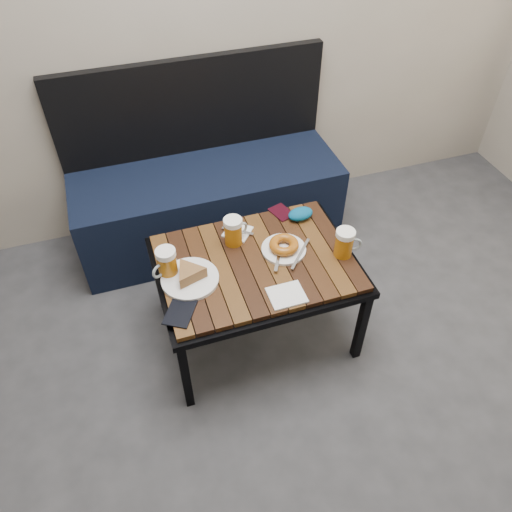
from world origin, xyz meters
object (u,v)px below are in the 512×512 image
object	(u,v)px
passport_burgundy	(282,212)
beer_mug_left	(167,263)
cafe_table	(256,268)
beer_mug_right	(345,243)
knit_pouch	(300,214)
bench	(207,196)
beer_mug_centre	(234,231)
plate_bagel	(284,247)
plate_pie	(190,276)
passport_navy	(180,312)

from	to	relation	value
passport_burgundy	beer_mug_left	bearing A→B (deg)	-176.92
cafe_table	beer_mug_left	distance (m)	0.38
beer_mug_right	knit_pouch	bearing A→B (deg)	120.29
bench	beer_mug_centre	xyz separation A→B (m)	(-0.02, -0.61, 0.26)
beer_mug_left	plate_bagel	xyz separation A→B (m)	(0.49, -0.02, -0.04)
bench	plate_pie	world-z (taller)	bench
beer_mug_right	plate_bagel	size ratio (longest dim) A/B	0.57
bench	plate_pie	distance (m)	0.84
cafe_table	beer_mug_left	world-z (taller)	beer_mug_left
cafe_table	plate_pie	size ratio (longest dim) A/B	3.61
cafe_table	beer_mug_left	bearing A→B (deg)	174.02
cafe_table	passport_burgundy	world-z (taller)	passport_burgundy
bench	plate_pie	xyz separation A→B (m)	(-0.25, -0.76, 0.23)
beer_mug_left	beer_mug_centre	world-z (taller)	beer_mug_left
bench	beer_mug_left	distance (m)	0.82
cafe_table	beer_mug_right	size ratio (longest dim) A/B	6.51
beer_mug_left	passport_navy	world-z (taller)	beer_mug_left
passport_navy	knit_pouch	world-z (taller)	knit_pouch
beer_mug_centre	plate_pie	distance (m)	0.28
passport_burgundy	knit_pouch	xyz separation A→B (m)	(0.07, -0.06, 0.02)
cafe_table	beer_mug_right	bearing A→B (deg)	-12.00
bench	plate_pie	bearing A→B (deg)	-108.21
beer_mug_centre	passport_burgundy	distance (m)	0.30
passport_navy	passport_burgundy	distance (m)	0.72
bench	knit_pouch	world-z (taller)	bench
cafe_table	passport_navy	xyz separation A→B (m)	(-0.36, -0.17, 0.05)
beer_mug_right	passport_burgundy	distance (m)	0.37
plate_pie	passport_navy	xyz separation A→B (m)	(-0.07, -0.15, -0.02)
beer_mug_centre	plate_pie	size ratio (longest dim) A/B	0.56
beer_mug_centre	plate_pie	world-z (taller)	beer_mug_centre
beer_mug_right	plate_pie	bearing A→B (deg)	-171.84
plate_bagel	passport_burgundy	size ratio (longest dim) A/B	2.05
cafe_table	beer_mug_right	world-z (taller)	beer_mug_right
cafe_table	passport_burgundy	bearing A→B (deg)	50.97
bench	passport_navy	distance (m)	0.99
plate_pie	plate_bagel	distance (m)	0.42
plate_bagel	passport_burgundy	world-z (taller)	plate_bagel
bench	beer_mug_centre	size ratio (longest dim) A/B	10.82
plate_pie	knit_pouch	xyz separation A→B (m)	(0.56, 0.22, -0.00)
beer_mug_centre	beer_mug_right	bearing A→B (deg)	-50.17
knit_pouch	cafe_table	bearing A→B (deg)	-144.63
beer_mug_left	beer_mug_right	distance (m)	0.73
knit_pouch	plate_bagel	bearing A→B (deg)	-129.72
cafe_table	beer_mug_centre	bearing A→B (deg)	111.51
passport_navy	beer_mug_right	bearing A→B (deg)	38.55
bench	passport_burgundy	xyz separation A→B (m)	(0.25, -0.48, 0.20)
bench	cafe_table	distance (m)	0.76
passport_navy	knit_pouch	distance (m)	0.74
plate_pie	knit_pouch	world-z (taller)	plate_pie
cafe_table	plate_bagel	bearing A→B (deg)	9.36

